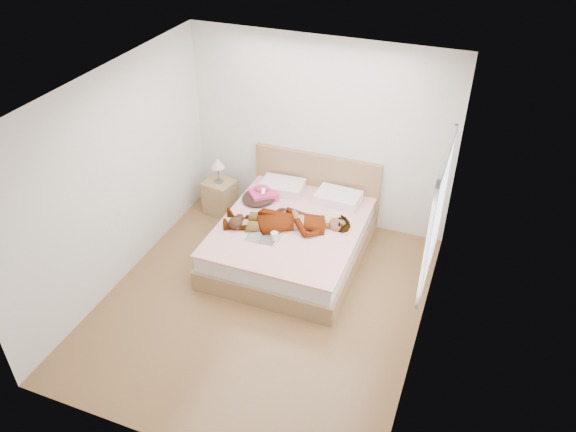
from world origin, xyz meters
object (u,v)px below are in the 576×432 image
(woman, at_px, (288,218))
(bed, at_px, (293,235))
(phone, at_px, (263,191))
(magazine, at_px, (262,237))
(plush_toy, at_px, (236,222))
(nightstand, at_px, (220,194))
(coffee_mug, at_px, (275,236))
(towel, at_px, (263,194))

(woman, distance_m, bed, 0.37)
(phone, bearing_deg, woman, -55.57)
(woman, height_order, magazine, woman)
(magazine, xyz_separation_m, plush_toy, (-0.39, 0.09, 0.07))
(woman, relative_size, plush_toy, 5.84)
(phone, height_order, nightstand, nightstand)
(coffee_mug, height_order, plush_toy, plush_toy)
(plush_toy, xyz_separation_m, nightstand, (-0.72, 0.93, -0.30))
(magazine, bearing_deg, nightstand, 137.35)
(woman, distance_m, plush_toy, 0.64)
(magazine, distance_m, plush_toy, 0.40)
(phone, xyz_separation_m, towel, (-0.04, 0.08, -0.09))
(phone, bearing_deg, towel, 97.97)
(woman, xyz_separation_m, nightstand, (-1.30, 0.67, -0.33))
(phone, height_order, bed, bed)
(phone, xyz_separation_m, bed, (0.53, -0.27, -0.40))
(phone, relative_size, magazine, 0.21)
(nightstand, bearing_deg, magazine, -42.65)
(magazine, distance_m, coffee_mug, 0.17)
(woman, xyz_separation_m, coffee_mug, (-0.04, -0.33, -0.06))
(phone, distance_m, magazine, 0.82)
(woman, distance_m, phone, 0.64)
(woman, bearing_deg, nightstand, -133.96)
(magazine, bearing_deg, plush_toy, 166.90)
(nightstand, bearing_deg, coffee_mug, -38.32)
(phone, relative_size, coffee_mug, 0.63)
(bed, xyz_separation_m, towel, (-0.56, 0.35, 0.31))
(phone, distance_m, coffee_mug, 0.87)
(bed, bearing_deg, magazine, -115.73)
(bed, bearing_deg, plush_toy, -147.95)
(towel, bearing_deg, magazine, -67.95)
(woman, height_order, phone, woman)
(woman, bearing_deg, towel, -148.54)
(plush_toy, bearing_deg, magazine, -13.10)
(bed, height_order, coffee_mug, bed)
(woman, bearing_deg, coffee_mug, -23.38)
(phone, relative_size, nightstand, 0.10)
(towel, relative_size, magazine, 1.05)
(plush_toy, height_order, nightstand, nightstand)
(bed, height_order, magazine, bed)
(towel, relative_size, plush_toy, 1.62)
(coffee_mug, bearing_deg, nightstand, 141.68)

